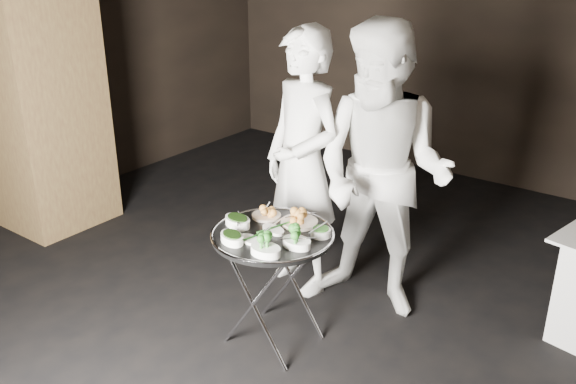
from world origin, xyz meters
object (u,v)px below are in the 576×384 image
Objects in this scene: waiter_right at (382,174)px; serving_tray at (273,235)px; tray_stand at (273,283)px; waiter_left at (303,164)px.

serving_tray is at bearing -117.34° from waiter_right.
serving_tray is at bearing 14.04° from tray_stand.
waiter_right is (0.30, 0.74, 0.55)m from tray_stand.
waiter_left reaches higher than serving_tray.
waiter_left is (-0.26, 0.67, 0.18)m from serving_tray.
waiter_right reaches higher than tray_stand.
serving_tray is 0.38× the size of waiter_right.
waiter_left is at bearing 111.36° from tray_stand.
tray_stand is at bearing -51.17° from waiter_left.
waiter_left reaches higher than tray_stand.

